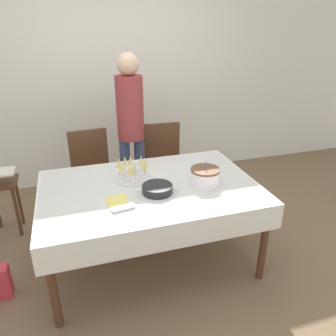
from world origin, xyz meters
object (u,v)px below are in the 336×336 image
Objects in this scene: champagne_tray at (132,169)px; person_standing at (130,120)px; dining_chair_far_right at (164,163)px; high_chair at (1,190)px; birthday_cake at (205,176)px; dining_chair_far_left at (92,172)px; plate_stack_main at (157,189)px.

champagne_tray is 0.19× the size of person_standing.
dining_chair_far_right reaches higher than high_chair.
birthday_cake is 1.96m from high_chair.
dining_chair_far_left is 0.79m from dining_chair_far_right.
plate_stack_main is 1.62m from high_chair.
dining_chair_far_left is 1.33× the size of high_chair.
champagne_tray is 0.46× the size of high_chair.
dining_chair_far_left is 0.88m from high_chair.
plate_stack_main is 0.14× the size of person_standing.
dining_chair_far_right is 0.62m from person_standing.
champagne_tray is 1.36× the size of plate_stack_main.
birthday_cake is 0.61m from champagne_tray.
birthday_cake is at bearing -26.40° from champagne_tray.
champagne_tray is at bearing 153.60° from birthday_cake.
person_standing reaches higher than dining_chair_far_left.
high_chair is (-1.30, 0.93, -0.28)m from plate_stack_main.
birthday_cake is 0.74× the size of champagne_tray.
dining_chair_far_left is 2.89× the size of champagne_tray.
birthday_cake reaches higher than high_chair.
champagne_tray is at bearing -67.79° from dining_chair_far_left.
champagne_tray is (-0.55, 0.27, 0.02)m from birthday_cake.
dining_chair_far_left is 3.92× the size of birthday_cake.
person_standing is 1.43m from high_chair.
dining_chair_far_right reaches higher than champagne_tray.
high_chair is (-1.16, 0.63, -0.34)m from champagne_tray.
dining_chair_far_right is 3.92× the size of birthday_cake.
birthday_cake is 1.16m from person_standing.
dining_chair_far_left reaches higher than plate_stack_main.
champagne_tray is 0.34m from plate_stack_main.
plate_stack_main is at bearing -90.86° from person_standing.
dining_chair_far_left is 1.13m from plate_stack_main.
dining_chair_far_left reaches higher than birthday_cake.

